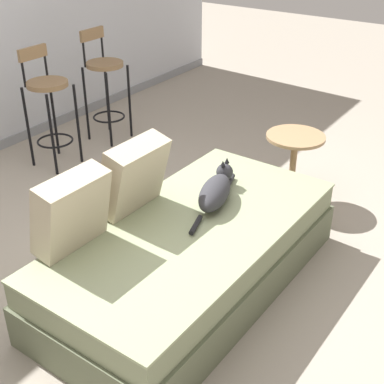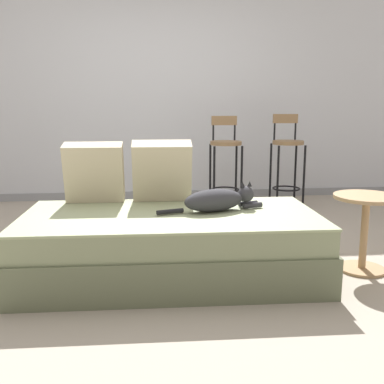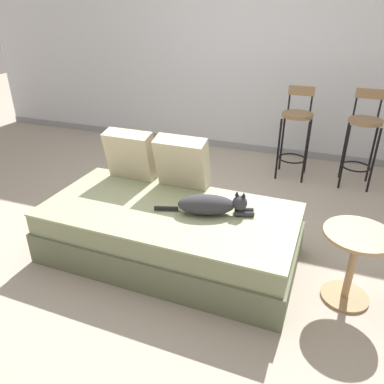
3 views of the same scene
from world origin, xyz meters
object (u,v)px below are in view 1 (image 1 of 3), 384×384
at_px(throw_pillow_corner, 72,212).
at_px(cat, 216,190).
at_px(couch, 191,255).
at_px(throw_pillow_middle, 133,176).
at_px(side_table, 294,158).
at_px(bar_stool_by_doorway, 105,79).
at_px(bar_stool_near_window, 48,100).

height_order(throw_pillow_corner, cat, throw_pillow_corner).
height_order(couch, throw_pillow_middle, throw_pillow_middle).
xyz_separation_m(couch, side_table, (1.33, -0.03, 0.13)).
bearing_deg(bar_stool_by_doorway, cat, -119.40).
distance_m(bar_stool_near_window, side_table, 2.09).
bearing_deg(throw_pillow_corner, side_table, -12.89).
relative_size(throw_pillow_corner, bar_stool_near_window, 0.43).
xyz_separation_m(couch, bar_stool_near_window, (0.71, 1.95, 0.37)).
relative_size(throw_pillow_corner, bar_stool_by_doorway, 0.42).
distance_m(throw_pillow_corner, bar_stool_near_window, 1.98).
xyz_separation_m(throw_pillow_corner, side_table, (1.85, -0.42, -0.31)).
bearing_deg(bar_stool_near_window, throw_pillow_corner, -128.49).
distance_m(throw_pillow_corner, throw_pillow_middle, 0.49).
bearing_deg(bar_stool_near_window, bar_stool_by_doorway, 0.02).
bearing_deg(throw_pillow_middle, side_table, -16.87).
distance_m(couch, throw_pillow_middle, 0.59).
distance_m(cat, bar_stool_by_doorway, 2.20).
bearing_deg(throw_pillow_corner, bar_stool_by_doorway, 38.89).
xyz_separation_m(cat, bar_stool_near_window, (0.39, 1.91, 0.08)).
distance_m(bar_stool_near_window, bar_stool_by_doorway, 0.69).
xyz_separation_m(couch, bar_stool_by_doorway, (1.40, 1.95, 0.37)).
bearing_deg(bar_stool_near_window, couch, -109.90).
bearing_deg(couch, throw_pillow_corner, 143.09).
distance_m(throw_pillow_corner, cat, 0.93).
bearing_deg(throw_pillow_middle, bar_stool_by_doorway, 47.40).
bearing_deg(couch, bar_stool_by_doorway, 54.39).
relative_size(couch, cat, 2.69).
relative_size(throw_pillow_corner, throw_pillow_middle, 0.97).
xyz_separation_m(couch, throw_pillow_middle, (-0.04, 0.39, 0.44)).
height_order(throw_pillow_middle, side_table, throw_pillow_middle).
relative_size(couch, throw_pillow_middle, 4.37).
distance_m(cat, bar_stool_near_window, 1.95).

